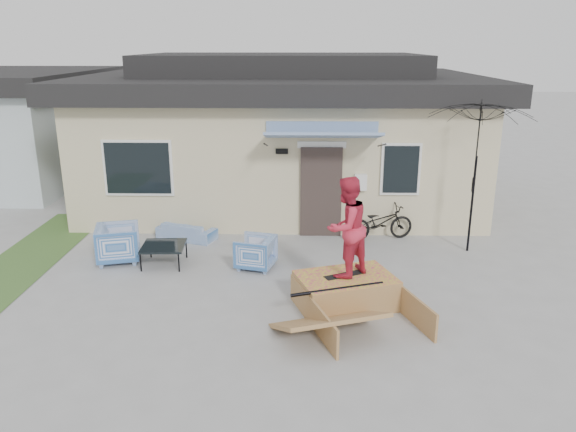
{
  "coord_description": "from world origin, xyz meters",
  "views": [
    {
      "loc": [
        0.52,
        -8.01,
        4.35
      ],
      "look_at": [
        0.3,
        1.8,
        1.3
      ],
      "focal_mm": 34.89,
      "sensor_mm": 36.0,
      "label": 1
    }
  ],
  "objects_px": {
    "armchair_right": "(255,251)",
    "skateboard": "(345,274)",
    "skate_ramp": "(346,291)",
    "armchair_left": "(118,241)",
    "patio_umbrella": "(475,172)",
    "loveseat": "(187,228)",
    "skater": "(346,225)",
    "bicycle": "(380,219)",
    "coffee_table": "(164,255)"
  },
  "relations": [
    {
      "from": "armchair_right",
      "to": "skateboard",
      "type": "xyz_separation_m",
      "value": [
        1.66,
        -1.6,
        0.19
      ]
    },
    {
      "from": "skateboard",
      "to": "skate_ramp",
      "type": "bearing_deg",
      "value": -97.87
    },
    {
      "from": "armchair_left",
      "to": "skateboard",
      "type": "xyz_separation_m",
      "value": [
        4.52,
        -1.9,
        0.13
      ]
    },
    {
      "from": "armchair_left",
      "to": "patio_umbrella",
      "type": "xyz_separation_m",
      "value": [
        7.41,
        0.77,
        1.32
      ]
    },
    {
      "from": "loveseat",
      "to": "armchair_right",
      "type": "height_order",
      "value": "armchair_right"
    },
    {
      "from": "skater",
      "to": "bicycle",
      "type": "bearing_deg",
      "value": -151.47
    },
    {
      "from": "bicycle",
      "to": "coffee_table",
      "type": "bearing_deg",
      "value": 95.02
    },
    {
      "from": "skater",
      "to": "patio_umbrella",
      "type": "bearing_deg",
      "value": 178.79
    },
    {
      "from": "armchair_left",
      "to": "skate_ramp",
      "type": "distance_m",
      "value": 4.95
    },
    {
      "from": "armchair_right",
      "to": "patio_umbrella",
      "type": "bearing_deg",
      "value": 117.82
    },
    {
      "from": "bicycle",
      "to": "patio_umbrella",
      "type": "xyz_separation_m",
      "value": [
        1.83,
        -0.69,
        1.25
      ]
    },
    {
      "from": "loveseat",
      "to": "patio_umbrella",
      "type": "height_order",
      "value": "patio_umbrella"
    },
    {
      "from": "loveseat",
      "to": "armchair_right",
      "type": "relative_size",
      "value": 1.87
    },
    {
      "from": "armchair_right",
      "to": "skate_ramp",
      "type": "height_order",
      "value": "armchair_right"
    },
    {
      "from": "armchair_left",
      "to": "skate_ramp",
      "type": "xyz_separation_m",
      "value": [
        4.54,
        -1.95,
        -0.16
      ]
    },
    {
      "from": "armchair_right",
      "to": "skater",
      "type": "height_order",
      "value": "skater"
    },
    {
      "from": "coffee_table",
      "to": "skate_ramp",
      "type": "relative_size",
      "value": 0.4
    },
    {
      "from": "bicycle",
      "to": "skate_ramp",
      "type": "distance_m",
      "value": 3.58
    },
    {
      "from": "coffee_table",
      "to": "bicycle",
      "type": "xyz_separation_m",
      "value": [
        4.6,
        1.62,
        0.29
      ]
    },
    {
      "from": "armchair_left",
      "to": "armchair_right",
      "type": "height_order",
      "value": "armchair_left"
    },
    {
      "from": "armchair_right",
      "to": "skate_ramp",
      "type": "distance_m",
      "value": 2.36
    },
    {
      "from": "skater",
      "to": "skateboard",
      "type": "bearing_deg",
      "value": 180.0
    },
    {
      "from": "bicycle",
      "to": "skateboard",
      "type": "height_order",
      "value": "bicycle"
    },
    {
      "from": "skate_ramp",
      "to": "skater",
      "type": "bearing_deg",
      "value": 90.0
    },
    {
      "from": "armchair_left",
      "to": "coffee_table",
      "type": "distance_m",
      "value": 1.02
    },
    {
      "from": "armchair_right",
      "to": "skater",
      "type": "bearing_deg",
      "value": 60.67
    },
    {
      "from": "armchair_left",
      "to": "patio_umbrella",
      "type": "bearing_deg",
      "value": -98.66
    },
    {
      "from": "bicycle",
      "to": "skateboard",
      "type": "xyz_separation_m",
      "value": [
        -1.06,
        -3.36,
        0.06
      ]
    },
    {
      "from": "coffee_table",
      "to": "patio_umbrella",
      "type": "height_order",
      "value": "patio_umbrella"
    },
    {
      "from": "bicycle",
      "to": "skate_ramp",
      "type": "bearing_deg",
      "value": 148.65
    },
    {
      "from": "armchair_right",
      "to": "coffee_table",
      "type": "bearing_deg",
      "value": -79.59
    },
    {
      "from": "armchair_left",
      "to": "skate_ramp",
      "type": "height_order",
      "value": "armchair_left"
    },
    {
      "from": "loveseat",
      "to": "bicycle",
      "type": "height_order",
      "value": "bicycle"
    },
    {
      "from": "skateboard",
      "to": "skater",
      "type": "distance_m",
      "value": 0.88
    },
    {
      "from": "bicycle",
      "to": "armchair_right",
      "type": "bearing_deg",
      "value": 108.49
    },
    {
      "from": "armchair_left",
      "to": "bicycle",
      "type": "height_order",
      "value": "bicycle"
    },
    {
      "from": "bicycle",
      "to": "skate_ramp",
      "type": "xyz_separation_m",
      "value": [
        -1.04,
        -3.41,
        -0.23
      ]
    },
    {
      "from": "coffee_table",
      "to": "skater",
      "type": "relative_size",
      "value": 0.5
    },
    {
      "from": "skate_ramp",
      "to": "skater",
      "type": "xyz_separation_m",
      "value": [
        -0.02,
        0.05,
        1.17
      ]
    },
    {
      "from": "loveseat",
      "to": "armchair_right",
      "type": "bearing_deg",
      "value": 156.24
    },
    {
      "from": "skate_ramp",
      "to": "armchair_right",
      "type": "bearing_deg",
      "value": 116.63
    },
    {
      "from": "armchair_left",
      "to": "coffee_table",
      "type": "relative_size",
      "value": 1.01
    },
    {
      "from": "armchair_right",
      "to": "loveseat",
      "type": "bearing_deg",
      "value": -119.76
    },
    {
      "from": "armchair_right",
      "to": "skateboard",
      "type": "relative_size",
      "value": 0.98
    },
    {
      "from": "loveseat",
      "to": "armchair_left",
      "type": "height_order",
      "value": "armchair_left"
    },
    {
      "from": "bicycle",
      "to": "skate_ramp",
      "type": "height_order",
      "value": "bicycle"
    },
    {
      "from": "armchair_right",
      "to": "patio_umbrella",
      "type": "relative_size",
      "value": 0.3
    },
    {
      "from": "armchair_left",
      "to": "bicycle",
      "type": "distance_m",
      "value": 5.77
    },
    {
      "from": "armchair_right",
      "to": "armchair_left",
      "type": "bearing_deg",
      "value": -81.37
    },
    {
      "from": "loveseat",
      "to": "skate_ramp",
      "type": "relative_size",
      "value": 0.64
    }
  ]
}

